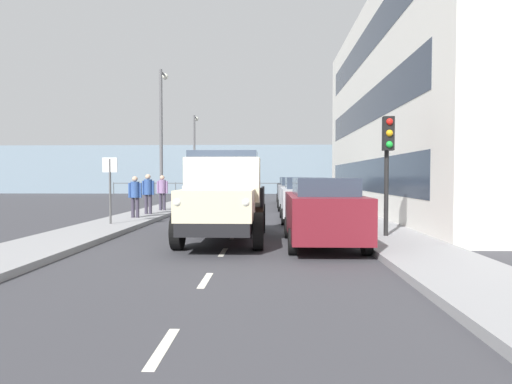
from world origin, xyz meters
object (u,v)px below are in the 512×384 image
truck_vintage_cream (224,198)px  car_grey_kerbside_2 (296,193)px  car_white_oppositeside_0 (206,193)px  car_black_kerbside_3 (291,190)px  lamp_post_promenade (162,127)px  car_silver_kerbside_1 (304,199)px  pedestrian_near_railing (135,193)px  traffic_light_near (388,150)px  street_sign (110,179)px  car_maroon_kerbside_near (323,211)px  pedestrian_with_bag (148,191)px  pedestrian_couple_b (162,190)px  lamp_post_far (195,149)px

truck_vintage_cream → car_grey_kerbside_2: (-2.57, -11.57, -0.28)m
car_white_oppositeside_0 → car_grey_kerbside_2: bearing=177.7°
car_black_kerbside_3 → lamp_post_promenade: (6.71, 7.24, 3.31)m
car_silver_kerbside_1 → pedestrian_near_railing: pedestrian_near_railing is taller
traffic_light_near → street_sign: bearing=-18.1°
truck_vintage_cream → lamp_post_promenade: bearing=-67.3°
car_silver_kerbside_1 → traffic_light_near: 5.77m
car_silver_kerbside_1 → car_maroon_kerbside_near: bearing=90.0°
car_silver_kerbside_1 → pedestrian_with_bag: pedestrian_with_bag is taller
car_maroon_kerbside_near → car_grey_kerbside_2: same height
truck_vintage_cream → pedestrian_couple_b: bearing=-66.5°
pedestrian_with_bag → lamp_post_far: size_ratio=0.28×
lamp_post_far → street_sign: (-0.03, 16.77, -2.07)m
car_black_kerbside_3 → pedestrian_near_railing: (6.62, 11.91, 0.20)m
car_white_oppositeside_0 → traffic_light_near: 13.44m
car_black_kerbside_3 → pedestrian_couple_b: pedestrian_couple_b is taller
car_grey_kerbside_2 → truck_vintage_cream: bearing=77.5°
car_grey_kerbside_2 → pedestrian_couple_b: bearing=21.6°
pedestrian_near_railing → car_silver_kerbside_1: bearing=-178.5°
pedestrian_couple_b → street_sign: bearing=87.3°
traffic_light_near → lamp_post_promenade: 13.06m
pedestrian_couple_b → lamp_post_far: bearing=-88.3°
pedestrian_with_bag → lamp_post_promenade: size_ratio=0.25×
car_silver_kerbside_1 → pedestrian_with_bag: 6.75m
pedestrian_near_railing → truck_vintage_cream: bearing=127.6°
pedestrian_couple_b → pedestrian_near_railing: bearing=87.9°
truck_vintage_cream → traffic_light_near: bearing=-177.6°
car_maroon_kerbside_near → car_black_kerbside_3: 17.75m
car_black_kerbside_3 → lamp_post_far: size_ratio=0.70×
car_maroon_kerbside_near → pedestrian_near_railing: pedestrian_near_railing is taller
car_silver_kerbside_1 → pedestrian_with_bag: (6.57, -1.49, 0.26)m
car_black_kerbside_3 → pedestrian_couple_b: (6.48, 8.15, 0.23)m
lamp_post_promenade → car_white_oppositeside_0: bearing=-135.8°
pedestrian_couple_b → car_silver_kerbside_1: bearing=151.1°
car_silver_kerbside_1 → lamp_post_far: (6.80, -14.33, 2.86)m
car_black_kerbside_3 → pedestrian_with_bag: pedestrian_with_bag is taller
car_silver_kerbside_1 → pedestrian_couple_b: (6.48, -3.58, 0.23)m
lamp_post_promenade → car_grey_kerbside_2: bearing=-166.2°
pedestrian_couple_b → lamp_post_far: size_ratio=0.28×
car_black_kerbside_3 → traffic_light_near: size_ratio=1.31×
car_white_oppositeside_0 → lamp_post_far: 8.72m
lamp_post_promenade → street_sign: lamp_post_promenade is taller
car_maroon_kerbside_near → lamp_post_far: bearing=-71.5°
pedestrian_couple_b → street_sign: 6.05m
truck_vintage_cream → traffic_light_near: size_ratio=1.76×
car_grey_kerbside_2 → traffic_light_near: size_ratio=1.30×
pedestrian_couple_b → car_white_oppositeside_0: bearing=-121.1°
car_maroon_kerbside_near → pedestrian_with_bag: size_ratio=2.51×
lamp_post_far → traffic_light_near: bearing=113.7°
pedestrian_with_bag → lamp_post_far: (0.22, -12.84, 2.60)m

